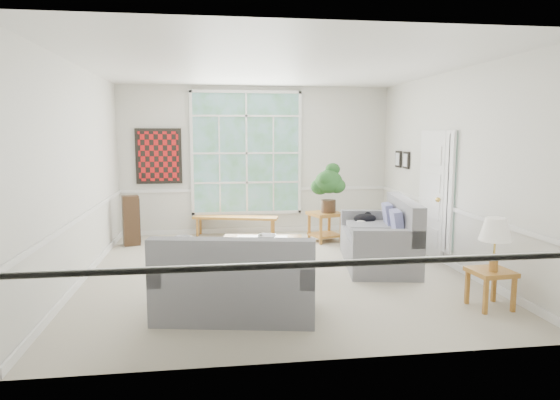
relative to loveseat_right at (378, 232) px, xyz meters
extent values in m
cube|color=#AEA592|center=(-1.65, -0.16, -0.53)|extent=(5.50, 6.00, 0.01)
cube|color=white|center=(-1.65, -0.16, 2.48)|extent=(5.50, 6.00, 0.02)
cube|color=silver|center=(-1.65, 2.84, 0.98)|extent=(5.50, 0.02, 3.00)
cube|color=silver|center=(-1.65, -3.16, 0.98)|extent=(5.50, 0.02, 3.00)
cube|color=silver|center=(-4.40, -0.16, 0.98)|extent=(0.02, 6.00, 3.00)
cube|color=silver|center=(1.10, -0.16, 0.98)|extent=(0.02, 6.00, 3.00)
cube|color=white|center=(-1.85, 2.80, 1.13)|extent=(2.30, 0.08, 2.40)
cube|color=white|center=(1.06, 0.44, 0.53)|extent=(0.08, 0.90, 2.10)
cube|color=white|center=(1.06, -0.19, 0.63)|extent=(0.08, 0.26, 1.90)
cube|color=maroon|center=(-3.60, 2.79, 1.08)|extent=(0.90, 0.06, 1.10)
cube|color=black|center=(1.06, 1.59, 1.03)|extent=(0.04, 0.26, 0.32)
cube|color=black|center=(1.06, 1.99, 1.03)|extent=(0.04, 0.26, 0.32)
cube|color=slate|center=(0.00, 0.00, 0.00)|extent=(1.31, 2.07, 1.04)
cube|color=slate|center=(-2.33, -1.89, -0.04)|extent=(1.91, 1.23, 0.96)
cube|color=#AB702B|center=(-1.83, 0.07, -0.29)|extent=(1.32, 0.87, 0.45)
imported|color=#95959A|center=(-1.75, 0.01, -0.03)|extent=(0.43, 0.43, 0.08)
cube|color=#AB702B|center=(-2.11, 2.49, -0.32)|extent=(1.73, 0.75, 0.40)
cube|color=#AB702B|center=(-0.43, 1.78, -0.24)|extent=(0.70, 0.70, 0.56)
cube|color=#AB702B|center=(0.67, -2.09, -0.29)|extent=(0.49, 0.49, 0.46)
cylinder|color=gray|center=(-3.12, 2.09, -0.47)|extent=(0.45, 0.45, 0.11)
cube|color=#3C2718|center=(-4.05, 1.94, -0.06)|extent=(0.34, 0.29, 0.92)
ellipsoid|color=black|center=(0.00, 0.69, 0.10)|extent=(0.48, 0.45, 0.18)
camera|label=1|loc=(-2.59, -7.39, 1.54)|focal=32.00mm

